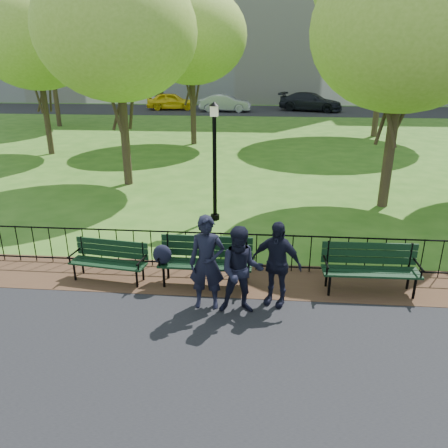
# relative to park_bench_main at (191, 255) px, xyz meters

# --- Properties ---
(ground) EXTENTS (120.00, 120.00, 0.00)m
(ground) POSITION_rel_park_bench_main_xyz_m (0.75, -1.26, -0.66)
(ground) COLOR #2E5A17
(dirt_strip) EXTENTS (60.00, 1.60, 0.01)m
(dirt_strip) POSITION_rel_park_bench_main_xyz_m (0.75, 0.24, -0.65)
(dirt_strip) COLOR #3C2418
(dirt_strip) RESTS_ON ground
(far_street) EXTENTS (70.00, 9.00, 0.01)m
(far_street) POSITION_rel_park_bench_main_xyz_m (0.75, 33.74, -0.66)
(far_street) COLOR black
(far_street) RESTS_ON ground
(iron_fence) EXTENTS (24.06, 0.06, 1.00)m
(iron_fence) POSITION_rel_park_bench_main_xyz_m (0.75, 0.74, -0.17)
(iron_fence) COLOR black
(iron_fence) RESTS_ON ground
(park_bench_main) EXTENTS (2.06, 0.64, 1.11)m
(park_bench_main) POSITION_rel_park_bench_main_xyz_m (0.00, 0.00, 0.00)
(park_bench_main) COLOR black
(park_bench_main) RESTS_ON ground
(park_bench_left_a) EXTENTS (1.71, 0.74, 0.94)m
(park_bench_left_a) POSITION_rel_park_bench_main_xyz_m (-1.79, 0.07, -0.13)
(park_bench_left_a) COLOR black
(park_bench_left_a) RESTS_ON ground
(park_bench_right_a) EXTENTS (1.94, 0.63, 1.09)m
(park_bench_right_a) POSITION_rel_park_bench_main_xyz_m (3.68, 0.04, -0.04)
(park_bench_right_a) COLOR black
(park_bench_right_a) RESTS_ON ground
(lamppost) EXTENTS (0.31, 0.31, 3.43)m
(lamppost) POSITION_rel_park_bench_main_xyz_m (0.06, 4.03, 1.20)
(lamppost) COLOR black
(lamppost) RESTS_ON ground
(tree_near_w) EXTENTS (5.59, 5.59, 7.79)m
(tree_near_w) POSITION_rel_park_bench_main_xyz_m (-3.69, 7.70, 4.74)
(tree_near_w) COLOR #2D2116
(tree_near_w) RESTS_ON ground
(tree_near_e) EXTENTS (5.46, 5.46, 7.60)m
(tree_near_e) POSITION_rel_park_bench_main_xyz_m (5.39, 5.79, 4.61)
(tree_near_e) COLOR #2D2116
(tree_near_e) RESTS_ON ground
(tree_mid_w) EXTENTS (5.65, 5.65, 7.88)m
(tree_mid_w) POSITION_rel_park_bench_main_xyz_m (-9.25, 12.92, 4.80)
(tree_mid_w) COLOR #2D2116
(tree_mid_w) RESTS_ON ground
(tree_far_c) EXTENTS (5.84, 5.84, 8.14)m
(tree_far_c) POSITION_rel_park_bench_main_xyz_m (-2.47, 16.32, 4.98)
(tree_far_c) COLOR #2D2116
(tree_far_c) RESTS_ON ground
(tree_far_w) EXTENTS (7.44, 7.44, 10.37)m
(tree_far_w) POSITION_rel_park_bench_main_xyz_m (-13.13, 22.35, 6.54)
(tree_far_w) COLOR #2D2116
(tree_far_w) RESTS_ON ground
(person_left) EXTENTS (0.68, 0.45, 1.85)m
(person_left) POSITION_rel_park_bench_main_xyz_m (0.45, -0.88, 0.27)
(person_left) COLOR black
(person_left) RESTS_ON asphalt_path
(person_mid) EXTENTS (0.85, 0.48, 1.71)m
(person_mid) POSITION_rel_park_bench_main_xyz_m (1.10, -1.01, 0.20)
(person_mid) COLOR black
(person_mid) RESTS_ON asphalt_path
(person_right) EXTENTS (1.08, 0.76, 1.71)m
(person_right) POSITION_rel_park_bench_main_xyz_m (1.75, -0.65, 0.20)
(person_right) COLOR black
(person_right) RESTS_ON asphalt_path
(taxi) EXTENTS (4.79, 2.32, 1.57)m
(taxi) POSITION_rel_park_bench_main_xyz_m (-7.22, 33.58, 0.13)
(taxi) COLOR yellow
(taxi) RESTS_ON far_street
(sedan_silver) EXTENTS (4.68, 1.81, 1.52)m
(sedan_silver) POSITION_rel_park_bench_main_xyz_m (-2.06, 32.40, 0.11)
(sedan_silver) COLOR #A1A3A8
(sedan_silver) RESTS_ON far_street
(sedan_dark) EXTENTS (6.16, 4.13, 1.66)m
(sedan_dark) POSITION_rel_park_bench_main_xyz_m (5.68, 33.60, 0.18)
(sedan_dark) COLOR black
(sedan_dark) RESTS_ON far_street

